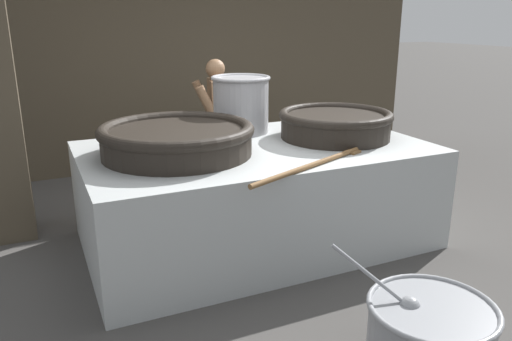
{
  "coord_description": "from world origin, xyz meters",
  "views": [
    {
      "loc": [
        -1.81,
        -3.94,
        2.02
      ],
      "look_at": [
        0.0,
        0.0,
        0.69
      ],
      "focal_mm": 35.0,
      "sensor_mm": 36.0,
      "label": 1
    }
  ],
  "objects_px": {
    "giant_wok_near": "(177,138)",
    "giant_wok_far": "(335,123)",
    "prep_bowl_vegetables": "(430,330)",
    "cook": "(216,122)",
    "stock_pot": "(241,103)"
  },
  "relations": [
    {
      "from": "stock_pot",
      "to": "giant_wok_far",
      "type": "bearing_deg",
      "value": -40.21
    },
    {
      "from": "giant_wok_near",
      "to": "giant_wok_far",
      "type": "xyz_separation_m",
      "value": [
        1.54,
        -0.03,
        -0.0
      ]
    },
    {
      "from": "giant_wok_far",
      "to": "giant_wok_near",
      "type": "bearing_deg",
      "value": 178.89
    },
    {
      "from": "cook",
      "to": "prep_bowl_vegetables",
      "type": "relative_size",
      "value": 1.84
    },
    {
      "from": "prep_bowl_vegetables",
      "to": "giant_wok_near",
      "type": "bearing_deg",
      "value": 114.94
    },
    {
      "from": "stock_pot",
      "to": "cook",
      "type": "bearing_deg",
      "value": 87.45
    },
    {
      "from": "giant_wok_near",
      "to": "stock_pot",
      "type": "distance_m",
      "value": 1.02
    },
    {
      "from": "giant_wok_far",
      "to": "prep_bowl_vegetables",
      "type": "relative_size",
      "value": 1.26
    },
    {
      "from": "giant_wok_near",
      "to": "cook",
      "type": "distance_m",
      "value": 1.67
    },
    {
      "from": "giant_wok_far",
      "to": "stock_pot",
      "type": "xyz_separation_m",
      "value": [
        -0.72,
        0.61,
        0.15
      ]
    },
    {
      "from": "giant_wok_near",
      "to": "giant_wok_far",
      "type": "relative_size",
      "value": 1.21
    },
    {
      "from": "giant_wok_near",
      "to": "prep_bowl_vegetables",
      "type": "relative_size",
      "value": 1.51
    },
    {
      "from": "stock_pot",
      "to": "prep_bowl_vegetables",
      "type": "xyz_separation_m",
      "value": [
        0.12,
        -2.61,
        -0.99
      ]
    },
    {
      "from": "cook",
      "to": "prep_bowl_vegetables",
      "type": "distance_m",
      "value": 3.52
    },
    {
      "from": "giant_wok_near",
      "to": "prep_bowl_vegetables",
      "type": "bearing_deg",
      "value": -65.06
    }
  ]
}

